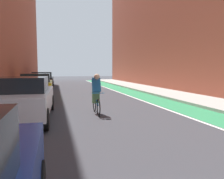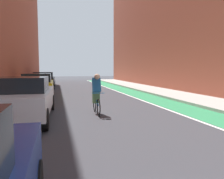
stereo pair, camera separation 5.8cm
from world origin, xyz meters
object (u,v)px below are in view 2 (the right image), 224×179
object	(u,v)px
parked_sedan_white	(23,98)
parked_sedan_yellow_cab	(38,85)
cyclist_trailing	(96,93)
parked_sedan_black	(44,80)

from	to	relation	value
parked_sedan_white	parked_sedan_yellow_cab	distance (m)	6.22
parked_sedan_yellow_cab	cyclist_trailing	xyz separation A→B (m)	(2.69, -5.85, 0.07)
parked_sedan_yellow_cab	parked_sedan_white	bearing A→B (deg)	-90.01
parked_sedan_yellow_cab	cyclist_trailing	size ratio (longest dim) A/B	2.48
parked_sedan_black	parked_sedan_yellow_cab	bearing A→B (deg)	-90.00
parked_sedan_black	cyclist_trailing	distance (m)	13.29
parked_sedan_yellow_cab	parked_sedan_black	size ratio (longest dim) A/B	0.94
parked_sedan_white	parked_sedan_black	bearing A→B (deg)	90.00
parked_sedan_white	cyclist_trailing	world-z (taller)	cyclist_trailing
parked_sedan_white	parked_sedan_black	distance (m)	13.39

